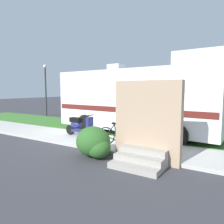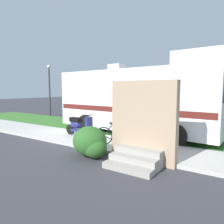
{
  "view_description": "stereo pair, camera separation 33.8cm",
  "coord_description": "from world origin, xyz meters",
  "px_view_note": "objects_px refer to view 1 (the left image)",
  "views": [
    {
      "loc": [
        5.91,
        -7.93,
        2.14
      ],
      "look_at": [
        0.87,
        0.3,
        1.1
      ],
      "focal_mm": 33.63,
      "sensor_mm": 36.0,
      "label": 1
    },
    {
      "loc": [
        6.2,
        -7.75,
        2.14
      ],
      "look_at": [
        0.87,
        0.3,
        1.1
      ],
      "focal_mm": 33.63,
      "sensor_mm": 36.0,
      "label": 2
    }
  ],
  "objects_px": {
    "bicycle": "(119,136)",
    "street_lamp_post": "(46,85)",
    "pickup_truck_near": "(105,104)",
    "bottle_green": "(159,148)",
    "scooter": "(80,126)",
    "motorhome_rv": "(138,99)"
  },
  "relations": [
    {
      "from": "motorhome_rv",
      "to": "street_lamp_post",
      "type": "height_order",
      "value": "street_lamp_post"
    },
    {
      "from": "bottle_green",
      "to": "street_lamp_post",
      "type": "distance_m",
      "value": 12.37
    },
    {
      "from": "bottle_green",
      "to": "pickup_truck_near",
      "type": "bearing_deg",
      "value": 133.19
    },
    {
      "from": "bicycle",
      "to": "bottle_green",
      "type": "relative_size",
      "value": 6.03
    },
    {
      "from": "motorhome_rv",
      "to": "bottle_green",
      "type": "height_order",
      "value": "motorhome_rv"
    },
    {
      "from": "bicycle",
      "to": "street_lamp_post",
      "type": "xyz_separation_m",
      "value": [
        -9.64,
        5.11,
        2.0
      ]
    },
    {
      "from": "pickup_truck_near",
      "to": "bottle_green",
      "type": "relative_size",
      "value": 18.39
    },
    {
      "from": "bicycle",
      "to": "street_lamp_post",
      "type": "relative_size",
      "value": 0.41
    },
    {
      "from": "bicycle",
      "to": "bottle_green",
      "type": "bearing_deg",
      "value": 2.69
    },
    {
      "from": "scooter",
      "to": "bicycle",
      "type": "height_order",
      "value": "scooter"
    },
    {
      "from": "bottle_green",
      "to": "scooter",
      "type": "bearing_deg",
      "value": 173.71
    },
    {
      "from": "motorhome_rv",
      "to": "pickup_truck_near",
      "type": "xyz_separation_m",
      "value": [
        -5.0,
        4.74,
        -0.7
      ]
    },
    {
      "from": "scooter",
      "to": "bicycle",
      "type": "distance_m",
      "value": 2.3
    },
    {
      "from": "bottle_green",
      "to": "motorhome_rv",
      "type": "bearing_deg",
      "value": 126.28
    },
    {
      "from": "pickup_truck_near",
      "to": "bottle_green",
      "type": "distance_m",
      "value": 10.23
    },
    {
      "from": "bottle_green",
      "to": "street_lamp_post",
      "type": "relative_size",
      "value": 0.07
    },
    {
      "from": "bicycle",
      "to": "bottle_green",
      "type": "xyz_separation_m",
      "value": [
        1.43,
        0.07,
        -0.25
      ]
    },
    {
      "from": "bicycle",
      "to": "pickup_truck_near",
      "type": "bearing_deg",
      "value": 126.47
    },
    {
      "from": "street_lamp_post",
      "to": "bottle_green",
      "type": "bearing_deg",
      "value": -24.5
    },
    {
      "from": "scooter",
      "to": "motorhome_rv",
      "type": "bearing_deg",
      "value": 53.48
    },
    {
      "from": "scooter",
      "to": "bottle_green",
      "type": "bearing_deg",
      "value": -6.29
    },
    {
      "from": "bicycle",
      "to": "street_lamp_post",
      "type": "height_order",
      "value": "street_lamp_post"
    }
  ]
}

